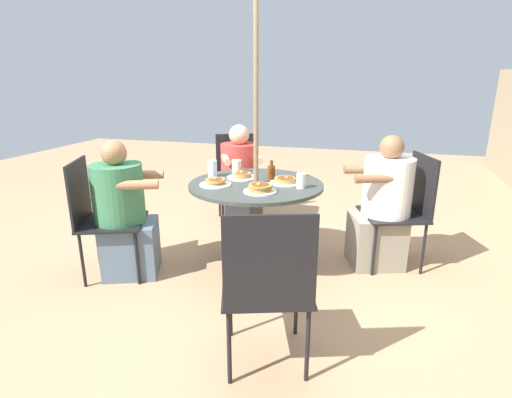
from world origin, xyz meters
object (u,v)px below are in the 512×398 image
Objects in this scene: patio_table at (256,201)px; pancake_plate_c at (286,181)px; pancake_plate_b at (242,176)px; pancake_plate_d at (216,183)px; patio_chair_east at (405,205)px; drinking_glass_b at (212,169)px; diner_west at (124,217)px; diner_east at (382,209)px; patio_chair_south at (238,173)px; drinking_glass_a at (301,181)px; patio_chair_north at (268,282)px; diner_south at (240,182)px; pancake_plate_a at (260,188)px; patio_chair_west at (99,212)px; coffee_cup at (237,166)px; syrup_bottle at (271,172)px.

patio_table is 0.29m from pancake_plate_c.
pancake_plate_b is 1.00× the size of pancake_plate_d.
pancake_plate_b is at bearing 82.81° from patio_chair_east.
drinking_glass_b reaches higher than pancake_plate_c.
diner_east is at bearing 88.68° from diner_west.
patio_chair_south reaches higher than drinking_glass_a.
drinking_glass_b is at bearing -105.11° from patio_table.
patio_chair_north is 1.63m from diner_east.
diner_south is at bearing 48.14° from diner_east.
pancake_plate_a is at bearing 76.76° from pancake_plate_d.
pancake_plate_d is 0.66m from drinking_glass_a.
diner_east is 1.10m from pancake_plate_a.
diner_west is 1.42m from drinking_glass_a.
diner_east is at bearing 99.29° from drinking_glass_b.
diner_east is 9.64× the size of drinking_glass_a.
patio_chair_east is 1.27m from pancake_plate_a.
patio_chair_west is at bearing 38.11° from diner_south.
patio_chair_east is at bearing -90.00° from diner_east.
coffee_cup is at bearing 80.55° from diner_south.
pancake_plate_a is 1.80× the size of drinking_glass_b.
patio_chair_west is 3.81× the size of pancake_plate_d.
patio_chair_south is at bearing -173.62° from drinking_glass_b.
diner_west is 1.23m from syrup_bottle.
patio_chair_west reaches higher than coffee_cup.
patio_table is at bearing 90.00° from patio_chair_north.
patio_chair_east is 1.46m from coffee_cup.
patio_chair_west reaches higher than drinking_glass_a.
pancake_plate_c is at bearing 112.05° from pancake_plate_d.
syrup_bottle is at bearing 84.41° from patio_chair_north.
pancake_plate_a is at bearing 55.76° from drinking_glass_b.
drinking_glass_a is at bearing 78.28° from drinking_glass_b.
coffee_cup is (0.82, 0.26, 0.26)m from patio_chair_south.
diner_east reaches higher than coffee_cup.
pancake_plate_c is at bearing 64.03° from coffee_cup.
patio_chair_south is (-0.71, -1.70, 0.00)m from patio_chair_east.
diner_west is at bearing -69.52° from pancake_plate_c.
patio_chair_north is 3.81× the size of pancake_plate_c.
drinking_glass_b is at bearing 110.19° from diner_west.
pancake_plate_c is 2.18× the size of coffee_cup.
pancake_plate_c is at bearing 85.42° from drinking_glass_b.
diner_south is 1.14× the size of patio_chair_west.
syrup_bottle is (0.77, 0.53, 0.31)m from diner_south.
drinking_glass_b reaches higher than drinking_glass_a.
drinking_glass_b is (-0.50, 0.56, 0.31)m from diner_west.
drinking_glass_a is (-0.10, 0.66, 0.04)m from pancake_plate_d.
patio_table is 1.24m from patio_chair_east.
patio_chair_east is at bearing 94.17° from coffee_cup.
patio_chair_west is 8.21× the size of drinking_glass_a.
diner_east is 0.79m from drinking_glass_a.
patio_chair_north is 0.86× the size of diner_west.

